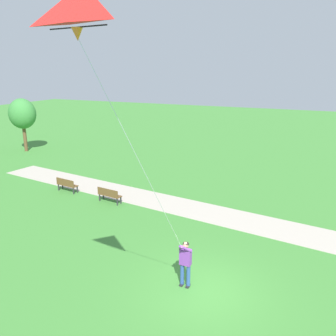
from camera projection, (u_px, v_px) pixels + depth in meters
ground_plane at (202, 291)px, 12.29m from camera, size 120.00×120.00×0.00m
walkway_path at (207, 212)px, 18.95m from camera, size 6.55×32.04×0.02m
person_kite_flyer at (185, 260)px, 12.29m from camera, size 0.61×0.52×1.83m
flying_kite at (85, 16)px, 6.01m from camera, size 4.84×1.46×7.15m
park_bench_near_walkway at (109, 194)px, 20.23m from camera, size 0.63×1.54×0.88m
park_bench_far_walkway at (67, 184)px, 22.00m from camera, size 0.63×1.54×0.88m
tree_treeline_left at (22, 114)px, 32.08m from camera, size 2.29×2.57×4.91m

